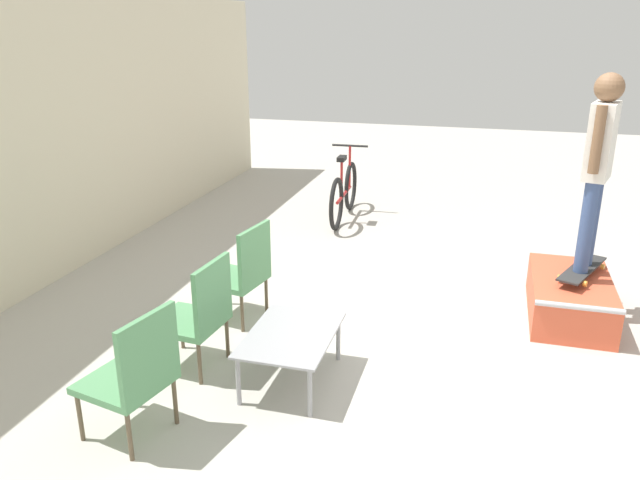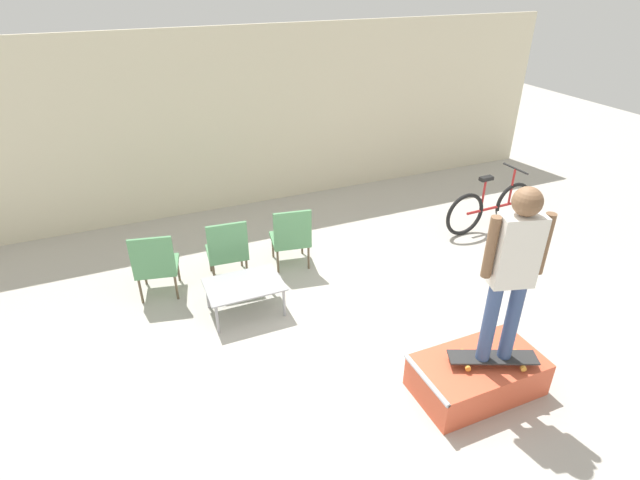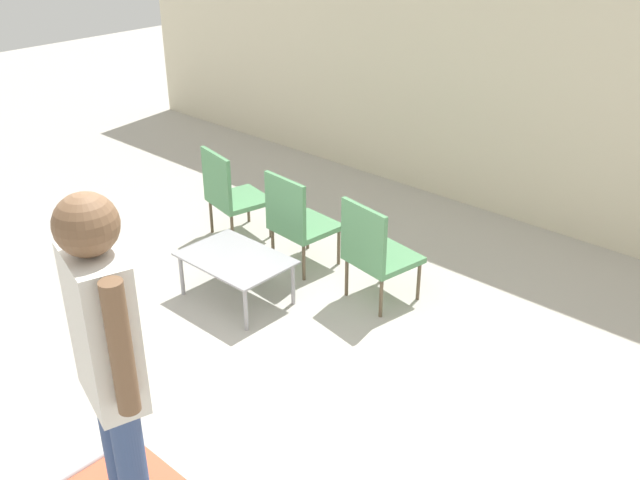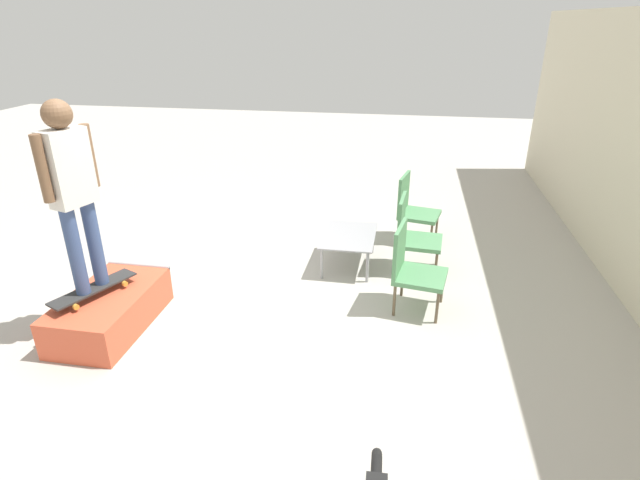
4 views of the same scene
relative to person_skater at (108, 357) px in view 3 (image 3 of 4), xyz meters
name	(u,v)px [view 3 (image 3 of 4)]	position (x,y,z in m)	size (l,w,h in m)	color
ground_plane	(199,415)	(-0.93, 1.08, -1.54)	(24.00, 24.00, 0.00)	#B7B2A8
house_wall_back	(529,80)	(-0.93, 5.39, -0.04)	(12.00, 0.06, 3.00)	beige
person_skater	(108,357)	(0.00, 0.00, 0.00)	(0.55, 0.30, 1.78)	#384C7A
coffee_table	(236,262)	(-1.87, 2.27, -1.17)	(0.93, 0.64, 0.41)	#9E9EA3
patio_chair_left	(230,192)	(-2.80, 3.04, -1.04)	(0.62, 0.62, 0.94)	brown
patio_chair_center	(297,219)	(-1.88, 3.04, -1.04)	(0.56, 0.56, 0.94)	brown
patio_chair_right	(375,250)	(-0.97, 3.04, -1.04)	(0.60, 0.60, 0.94)	brown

